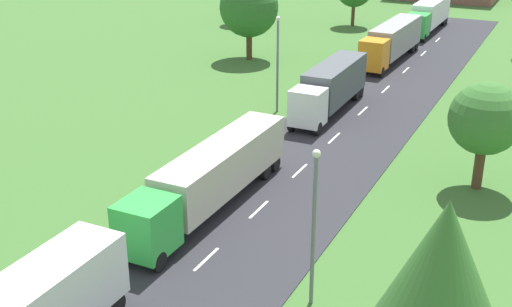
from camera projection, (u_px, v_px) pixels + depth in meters
The scene contains 10 objects.
road at pixel (204, 262), 33.03m from camera, with size 10.00×140.00×0.06m, color #2B2B30.
truck_second at pixel (211, 176), 37.76m from camera, with size 2.56×15.08×3.46m.
truck_third at pixel (331, 86), 53.71m from camera, with size 2.58×11.85×3.79m.
truck_fourth at pixel (392, 40), 68.97m from camera, with size 2.87×14.00×3.79m.
truck_fifth at pixel (429, 14), 82.64m from camera, with size 2.62×13.55×3.75m.
lamppost_second at pixel (314, 220), 28.32m from camera, with size 0.36×0.36×7.46m.
lamppost_third at pixel (278, 59), 52.96m from camera, with size 0.36×0.36×7.83m.
tree_maple at pixel (249, 8), 68.59m from camera, with size 6.12×6.12×8.52m.
tree_pine at pixel (439, 296), 19.92m from camera, with size 5.82×5.82×9.30m.
tree_elm at pixel (485, 119), 39.40m from camera, with size 4.39×4.39×6.74m.
Camera 1 is at (14.84, 0.07, 17.64)m, focal length 46.58 mm.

